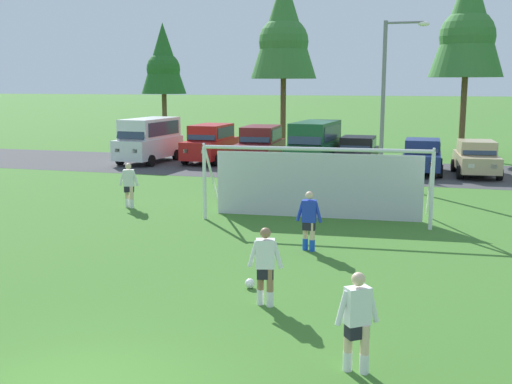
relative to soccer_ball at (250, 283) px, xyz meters
name	(u,v)px	position (x,y,z in m)	size (l,w,h in m)	color
ground_plane	(292,205)	(-1.15, 9.49, -0.11)	(400.00, 400.00, 0.00)	#3D7028
parking_lot_strip	(333,170)	(-1.15, 19.41, -0.11)	(52.00, 8.40, 0.01)	#3D3D3F
soccer_ball	(250,283)	(0.00, 0.00, 0.00)	(0.22, 0.22, 0.22)	white
soccer_goal	(317,181)	(0.14, 7.44, 1.18)	(7.53, 2.43, 2.57)	white
player_striker_near	(129,185)	(-6.79, 7.47, 0.71)	(0.75, 0.35, 1.64)	beige
player_midfield_center	(309,221)	(0.66, 3.45, 0.71)	(0.74, 0.26, 1.64)	beige
player_defender_far	(265,267)	(0.61, -0.94, 0.71)	(0.75, 0.32, 1.64)	#936B4C
player_winger_left	(357,323)	(2.75, -3.42, 0.71)	(0.69, 0.44, 1.64)	beige
parked_car_slot_far_left	(149,139)	(-11.74, 19.61, 1.23)	(2.48, 4.94, 2.52)	silver
parked_car_slot_left	(211,143)	(-8.40, 20.65, 1.00)	(2.24, 4.65, 2.16)	red
parked_car_slot_center_left	(261,145)	(-5.29, 20.16, 1.00)	(2.28, 4.67, 2.16)	maroon
parked_car_slot_center	(315,144)	(-2.06, 19.09, 1.23)	(2.47, 4.94, 2.52)	#194C2D
parked_car_slot_center_right	(357,153)	(0.06, 20.00, 0.77)	(2.11, 4.24, 1.72)	black
parked_car_slot_right	(422,156)	(3.37, 19.37, 0.77)	(2.05, 4.20, 1.72)	navy
parked_car_slot_far_right	(476,158)	(5.94, 19.27, 0.77)	(2.27, 4.32, 1.72)	tan
tree_left_edge	(163,61)	(-15.64, 30.53, 5.99)	(3.33, 3.33, 8.89)	brown
tree_mid_left	(284,30)	(-5.73, 27.41, 7.79)	(4.31, 4.31, 11.48)	brown
tree_center_back	(468,23)	(5.56, 27.11, 7.89)	(4.36, 4.36, 11.64)	brown
street_lamp	(387,101)	(1.81, 15.41, 3.61)	(2.00, 0.32, 7.17)	slate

